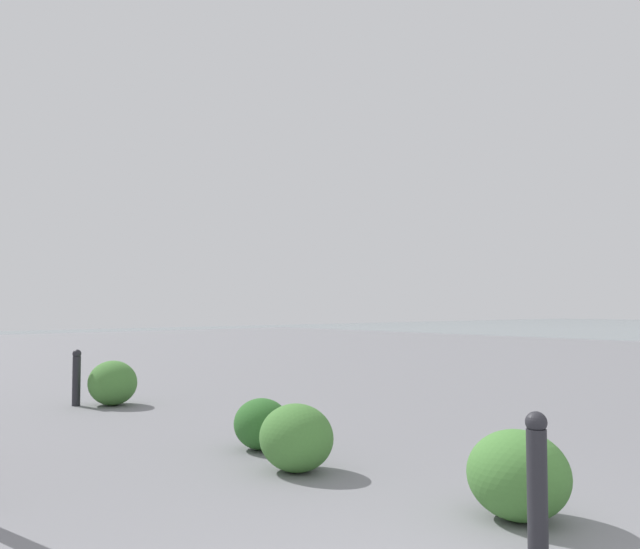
% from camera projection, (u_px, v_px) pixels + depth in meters
% --- Properties ---
extents(bollard_near, '(0.13, 0.13, 0.87)m').
position_uv_depth(bollard_near, '(537.00, 482.00, 3.86)').
color(bollard_near, '#232328').
rests_on(bollard_near, ground).
extents(bollard_mid, '(0.13, 0.13, 0.84)m').
position_uv_depth(bollard_mid, '(77.00, 376.00, 9.80)').
color(bollard_mid, '#232328').
rests_on(bollard_mid, ground).
extents(shrub_low, '(0.79, 0.71, 0.67)m').
position_uv_depth(shrub_low, '(113.00, 383.00, 9.85)').
color(shrub_low, '#477F38').
rests_on(shrub_low, ground).
extents(shrub_round, '(0.72, 0.65, 0.61)m').
position_uv_depth(shrub_round, '(296.00, 438.00, 5.89)').
color(shrub_round, '#477F38').
rests_on(shrub_round, ground).
extents(shrub_wide, '(0.63, 0.56, 0.53)m').
position_uv_depth(shrub_wide, '(262.00, 424.00, 6.79)').
color(shrub_wide, '#2D6628').
rests_on(shrub_wide, ground).
extents(shrub_tall, '(0.74, 0.66, 0.63)m').
position_uv_depth(shrub_tall, '(518.00, 475.00, 4.56)').
color(shrub_tall, '#477F38').
rests_on(shrub_tall, ground).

